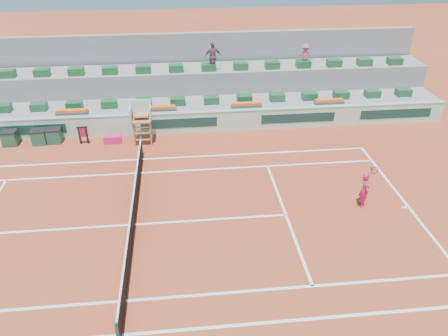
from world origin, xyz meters
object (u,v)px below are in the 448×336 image
(umpire_chair, at_px, (141,116))
(drink_cooler_a, at_px, (54,136))
(player_bag, at_px, (112,139))
(tennis_player, at_px, (365,189))

(umpire_chair, distance_m, drink_cooler_a, 5.07)
(player_bag, bearing_deg, tennis_player, -31.82)
(player_bag, relative_size, tennis_player, 0.42)
(umpire_chair, relative_size, tennis_player, 1.05)
(umpire_chair, distance_m, tennis_player, 12.21)
(umpire_chair, height_order, drink_cooler_a, umpire_chair)
(drink_cooler_a, relative_size, tennis_player, 0.37)
(player_bag, bearing_deg, umpire_chair, -1.61)
(tennis_player, bearing_deg, player_bag, 148.18)
(umpire_chair, bearing_deg, drink_cooler_a, 174.85)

